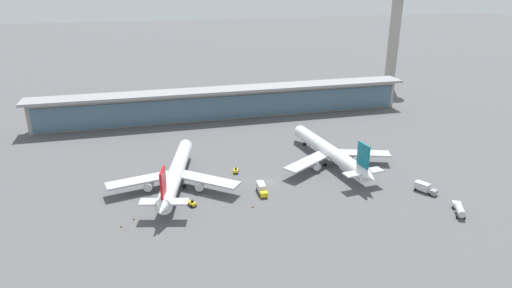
% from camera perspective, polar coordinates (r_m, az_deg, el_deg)
% --- Properties ---
extents(ground_plane, '(1200.00, 1200.00, 0.00)m').
position_cam_1_polar(ground_plane, '(151.82, 1.77, -4.90)').
color(ground_plane, '#515154').
extents(airliner_left_stand, '(42.80, 56.59, 15.25)m').
position_cam_1_polar(airliner_left_stand, '(148.94, -10.37, -3.75)').
color(airliner_left_stand, white).
rests_on(airliner_left_stand, ground).
extents(airliner_centre_stand, '(43.74, 57.25, 15.25)m').
position_cam_1_polar(airliner_centre_stand, '(166.23, 9.60, -1.02)').
color(airliner_centre_stand, white).
rests_on(airliner_centre_stand, ground).
extents(service_truck_near_nose_yellow, '(2.39, 3.20, 2.05)m').
position_cam_1_polar(service_truck_near_nose_yellow, '(158.12, -2.62, -3.46)').
color(service_truck_near_nose_yellow, yellow).
rests_on(service_truck_near_nose_yellow, ground).
extents(service_truck_under_wing_white, '(5.91, 8.68, 2.95)m').
position_cam_1_polar(service_truck_under_wing_white, '(144.68, 24.82, -7.63)').
color(service_truck_under_wing_white, silver).
rests_on(service_truck_under_wing_white, ground).
extents(service_truck_mid_apron_grey, '(5.52, 7.51, 3.10)m').
position_cam_1_polar(service_truck_mid_apron_grey, '(154.15, 20.95, -5.27)').
color(service_truck_mid_apron_grey, gray).
rests_on(service_truck_mid_apron_grey, ground).
extents(service_truck_by_tail_yellow, '(2.78, 3.32, 2.05)m').
position_cam_1_polar(service_truck_by_tail_yellow, '(137.69, -8.30, -7.60)').
color(service_truck_by_tail_yellow, yellow).
rests_on(service_truck_by_tail_yellow, ground).
extents(service_truck_on_taxiway_yellow, '(2.64, 7.39, 3.10)m').
position_cam_1_polar(service_truck_on_taxiway_yellow, '(143.53, 0.73, -5.75)').
color(service_truck_on_taxiway_yellow, yellow).
rests_on(service_truck_on_taxiway_yellow, ground).
extents(terminal_building, '(183.60, 12.80, 15.20)m').
position_cam_1_polar(terminal_building, '(218.04, -3.80, 5.40)').
color(terminal_building, '#9E998E').
rests_on(terminal_building, ground).
extents(control_tower, '(12.00, 12.00, 68.98)m').
position_cam_1_polar(control_tower, '(285.11, 17.56, 14.29)').
color(control_tower, '#9E998E').
rests_on(control_tower, ground).
extents(safety_cone_alpha, '(0.62, 0.62, 0.70)m').
position_cam_1_polar(safety_cone_alpha, '(135.61, -0.44, -8.11)').
color(safety_cone_alpha, orange).
rests_on(safety_cone_alpha, ground).
extents(safety_cone_bravo, '(0.62, 0.62, 0.70)m').
position_cam_1_polar(safety_cone_bravo, '(131.50, -17.08, -10.14)').
color(safety_cone_bravo, orange).
rests_on(safety_cone_bravo, ground).
extents(safety_cone_charlie, '(0.62, 0.62, 0.70)m').
position_cam_1_polar(safety_cone_charlie, '(134.20, -15.54, -9.30)').
color(safety_cone_charlie, orange).
rests_on(safety_cone_charlie, ground).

